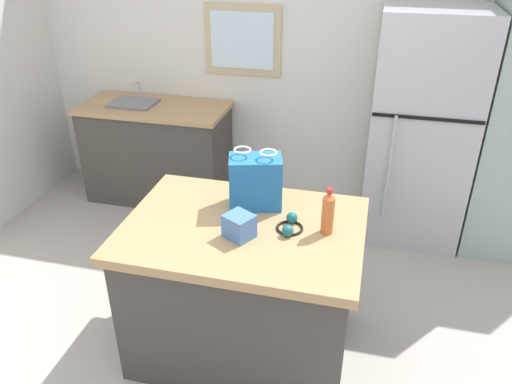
{
  "coord_description": "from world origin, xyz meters",
  "views": [
    {
      "loc": [
        0.49,
        -2.09,
        2.39
      ],
      "look_at": [
        -0.14,
        0.46,
        0.95
      ],
      "focal_mm": 35.03,
      "sensor_mm": 36.0,
      "label": 1
    }
  ],
  "objects": [
    {
      "name": "shopping_bag",
      "position": [
        -0.12,
        0.39,
        1.06
      ],
      "size": [
        0.34,
        0.26,
        0.36
      ],
      "color": "#236BAD",
      "rests_on": "kitchen_island"
    },
    {
      "name": "kitchen_island",
      "position": [
        -0.14,
        0.16,
        0.45
      ],
      "size": [
        1.33,
        0.97,
        0.9
      ],
      "color": "#423D38",
      "rests_on": "ground"
    },
    {
      "name": "sink_counter",
      "position": [
        -1.44,
        1.86,
        0.47
      ],
      "size": [
        1.33,
        0.63,
        1.11
      ],
      "color": "#423D38",
      "rests_on": "ground"
    },
    {
      "name": "bottle",
      "position": [
        0.32,
        0.2,
        1.02
      ],
      "size": [
        0.07,
        0.07,
        0.27
      ],
      "color": "#C66633",
      "rests_on": "kitchen_island"
    },
    {
      "name": "back_wall",
      "position": [
        -0.01,
        2.24,
        1.35
      ],
      "size": [
        5.26,
        0.13,
        2.7
      ],
      "color": "silver",
      "rests_on": "ground"
    },
    {
      "name": "tall_cabinet",
      "position": [
        1.51,
        1.81,
        1.04
      ],
      "size": [
        0.46,
        0.67,
        2.08
      ],
      "color": "#9EB2A8",
      "rests_on": "ground"
    },
    {
      "name": "small_box",
      "position": [
        -0.13,
        0.05,
        0.96
      ],
      "size": [
        0.19,
        0.18,
        0.13
      ],
      "primitive_type": "cube",
      "rotation": [
        0.0,
        0.0,
        -0.51
      ],
      "color": "#4775B7",
      "rests_on": "kitchen_island"
    },
    {
      "name": "ground",
      "position": [
        0.0,
        0.0,
        0.0
      ],
      "size": [
        6.31,
        6.31,
        0.0
      ],
      "primitive_type": "plane",
      "color": "#ADA89E"
    },
    {
      "name": "ear_defenders",
      "position": [
        0.12,
        0.18,
        0.92
      ],
      "size": [
        0.15,
        0.2,
        0.06
      ],
      "color": "black",
      "rests_on": "kitchen_island"
    },
    {
      "name": "refrigerator",
      "position": [
        0.87,
        1.81,
        0.93
      ],
      "size": [
        0.78,
        0.74,
        1.85
      ],
      "color": "#B7B7BC",
      "rests_on": "ground"
    }
  ]
}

